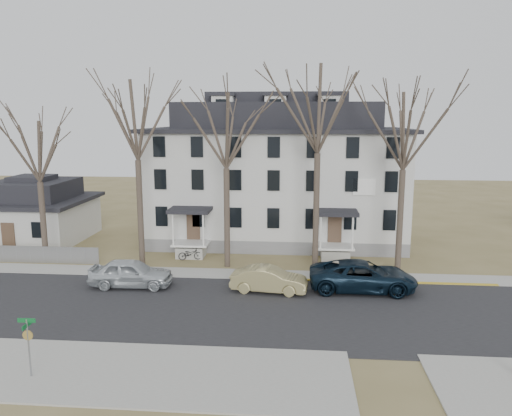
# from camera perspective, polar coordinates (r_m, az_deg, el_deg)

# --- Properties ---
(ground) EXTENTS (120.00, 120.00, 0.00)m
(ground) POSITION_cam_1_polar(r_m,az_deg,el_deg) (25.14, 5.12, -13.48)
(ground) COLOR olive
(ground) RESTS_ON ground
(main_road) EXTENTS (120.00, 10.00, 0.04)m
(main_road) POSITION_cam_1_polar(r_m,az_deg,el_deg) (26.98, 5.11, -11.76)
(main_road) COLOR #27272A
(main_road) RESTS_ON ground
(far_sidewalk) EXTENTS (120.00, 2.00, 0.08)m
(far_sidewalk) POSITION_cam_1_polar(r_m,az_deg,el_deg) (32.62, 5.07, -7.79)
(far_sidewalk) COLOR #A09F97
(far_sidewalk) RESTS_ON ground
(near_sidewalk_left) EXTENTS (20.00, 5.00, 0.08)m
(near_sidewalk_left) POSITION_cam_1_polar(r_m,az_deg,el_deg) (22.07, -17.16, -17.49)
(near_sidewalk_left) COLOR #A09F97
(near_sidewalk_left) RESTS_ON ground
(yellow_curb) EXTENTS (14.00, 0.25, 0.06)m
(yellow_curb) POSITION_cam_1_polar(r_m,az_deg,el_deg) (32.19, 14.11, -8.32)
(yellow_curb) COLOR gold
(yellow_curb) RESTS_ON ground
(boarding_house) EXTENTS (20.80, 12.36, 12.05)m
(boarding_house) POSITION_cam_1_polar(r_m,az_deg,el_deg) (41.26, 2.37, 3.73)
(boarding_house) COLOR slate
(boarding_house) RESTS_ON ground
(small_house) EXTENTS (8.70, 8.70, 5.00)m
(small_house) POSITION_cam_1_polar(r_m,az_deg,el_deg) (45.34, -23.93, -0.56)
(small_house) COLOR beige
(small_house) RESTS_ON ground
(fence) EXTENTS (14.00, 0.06, 1.20)m
(fence) POSITION_cam_1_polar(r_m,az_deg,el_deg) (39.87, -26.88, -5.52)
(fence) COLOR gray
(fence) RESTS_ON ground
(tree_far_left) EXTENTS (8.40, 8.40, 13.72)m
(tree_far_left) POSITION_cam_1_polar(r_m,az_deg,el_deg) (34.51, -13.55, 10.42)
(tree_far_left) COLOR #473B31
(tree_far_left) RESTS_ON ground
(tree_mid_left) EXTENTS (7.80, 7.80, 12.74)m
(tree_mid_left) POSITION_cam_1_polar(r_m,az_deg,el_deg) (33.14, -3.46, 9.42)
(tree_mid_left) COLOR #473B31
(tree_mid_left) RESTS_ON ground
(tree_center) EXTENTS (9.00, 9.00, 14.70)m
(tree_center) POSITION_cam_1_polar(r_m,az_deg,el_deg) (32.83, 7.16, 11.93)
(tree_center) COLOR #473B31
(tree_center) RESTS_ON ground
(tree_mid_right) EXTENTS (7.80, 7.80, 12.74)m
(tree_mid_right) POSITION_cam_1_polar(r_m,az_deg,el_deg) (33.49, 16.67, 9.02)
(tree_mid_right) COLOR #473B31
(tree_mid_right) RESTS_ON ground
(tree_bungalow) EXTENTS (6.60, 6.60, 10.78)m
(tree_bungalow) POSITION_cam_1_polar(r_m,az_deg,el_deg) (37.35, -23.71, 6.40)
(tree_bungalow) COLOR #473B31
(tree_bungalow) RESTS_ON ground
(car_silver) EXTENTS (5.03, 2.18, 1.69)m
(car_silver) POSITION_cam_1_polar(r_m,az_deg,el_deg) (31.21, -14.10, -7.29)
(car_silver) COLOR silver
(car_silver) RESTS_ON ground
(car_tan) EXTENTS (4.61, 2.05, 1.47)m
(car_tan) POSITION_cam_1_polar(r_m,az_deg,el_deg) (29.49, 1.50, -8.24)
(car_tan) COLOR tan
(car_tan) RESTS_ON ground
(car_navy) EXTENTS (6.30, 2.95, 1.74)m
(car_navy) POSITION_cam_1_polar(r_m,az_deg,el_deg) (30.34, 12.11, -7.67)
(car_navy) COLOR black
(car_navy) RESTS_ON ground
(bicycle_left) EXTENTS (1.77, 0.97, 0.88)m
(bicycle_left) POSITION_cam_1_polar(r_m,az_deg,el_deg) (36.17, -7.54, -5.28)
(bicycle_left) COLOR black
(bicycle_left) RESTS_ON ground
(street_sign) EXTENTS (0.71, 0.71, 2.49)m
(street_sign) POSITION_cam_1_polar(r_m,az_deg,el_deg) (21.92, -24.61, -13.40)
(street_sign) COLOR gray
(street_sign) RESTS_ON ground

